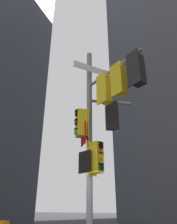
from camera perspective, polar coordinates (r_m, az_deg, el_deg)
name	(u,v)px	position (r m, az deg, el deg)	size (l,w,h in m)	color
building_mid_block	(166,62)	(39.14, 20.01, 12.47)	(15.47, 15.47, 47.82)	#4C5460
signal_pole_assembly	(102,116)	(7.28, 3.76, -1.13)	(2.79, 2.44, 7.38)	gray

